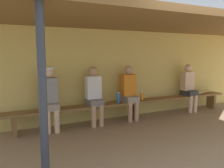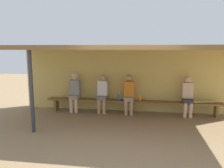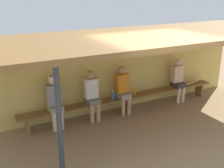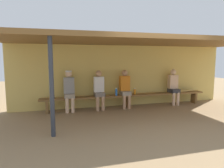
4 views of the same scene
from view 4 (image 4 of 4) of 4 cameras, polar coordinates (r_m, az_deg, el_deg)
ground_plane at (r=5.87m, az=9.82°, el=-10.01°), size 24.00×24.00×0.00m
back_wall at (r=7.49m, az=3.43°, el=2.38°), size 8.00×0.20×2.20m
dugout_roof at (r=6.27m, az=7.47°, el=12.03°), size 8.00×2.80×0.12m
support_post at (r=4.55m, az=-16.75°, el=-0.98°), size 0.10×0.10×2.20m
bench at (r=7.16m, az=4.57°, el=-3.61°), size 6.00×0.36×0.46m
player_in_white at (r=7.92m, az=17.07°, el=-0.36°), size 0.34×0.42×1.34m
player_leftmost at (r=6.69m, az=-12.07°, el=-1.38°), size 0.34×0.42×1.34m
player_with_sunglasses at (r=6.82m, az=-3.67°, el=-1.22°), size 0.34×0.42×1.34m
player_middle at (r=7.07m, az=3.75°, el=-0.93°), size 0.34×0.42×1.34m
water_bottle_green at (r=6.95m, az=1.23°, el=-2.26°), size 0.07×0.07×0.26m
water_bottle_blue at (r=7.24m, az=6.49°, el=-2.11°), size 0.08×0.08×0.22m
baseball_bat at (r=8.26m, az=20.22°, el=-1.85°), size 0.82×0.26×0.07m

